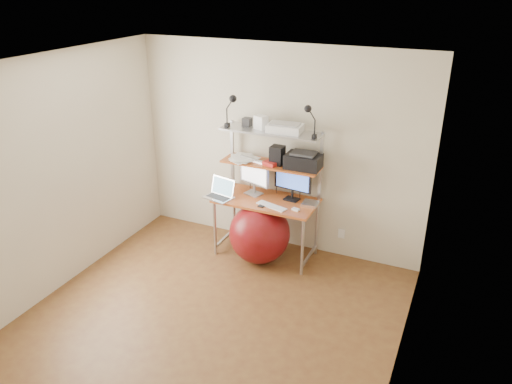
# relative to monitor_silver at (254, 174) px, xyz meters

# --- Properties ---
(room) EXTENTS (3.60, 3.60, 3.60)m
(room) POSITION_rel_monitor_silver_xyz_m (0.20, -1.54, 0.25)
(room) COLOR brown
(room) RESTS_ON ground
(computer_desk) EXTENTS (1.20, 0.60, 1.57)m
(computer_desk) POSITION_rel_monitor_silver_xyz_m (0.20, -0.04, -0.04)
(computer_desk) COLOR #C15E25
(computer_desk) RESTS_ON ground
(desktop) EXTENTS (1.20, 0.60, 0.00)m
(desktop) POSITION_rel_monitor_silver_xyz_m (0.20, -0.10, -0.26)
(desktop) COLOR #C15E25
(desktop) RESTS_ON computer_desk
(mid_shelf) EXTENTS (1.18, 0.34, 0.00)m
(mid_shelf) POSITION_rel_monitor_silver_xyz_m (0.20, 0.03, 0.16)
(mid_shelf) COLOR #C15E25
(mid_shelf) RESTS_ON computer_desk
(top_shelf) EXTENTS (1.18, 0.34, 0.00)m
(top_shelf) POSITION_rel_monitor_silver_xyz_m (0.20, 0.03, 0.56)
(top_shelf) COLOR #AAAAAE
(top_shelf) RESTS_ON computer_desk
(floor) EXTENTS (3.60, 3.60, 0.00)m
(floor) POSITION_rel_monitor_silver_xyz_m (0.20, -1.54, -1.00)
(floor) COLOR brown
(floor) RESTS_ON ground
(wall_outlet) EXTENTS (0.08, 0.01, 0.12)m
(wall_outlet) POSITION_rel_monitor_silver_xyz_m (1.05, 0.25, -0.70)
(wall_outlet) COLOR white
(wall_outlet) RESTS_ON room
(monitor_silver) EXTENTS (0.42, 0.20, 0.48)m
(monitor_silver) POSITION_rel_monitor_silver_xyz_m (0.00, 0.00, 0.00)
(monitor_silver) COLOR #ABAAAF
(monitor_silver) RESTS_ON desktop
(monitor_black) EXTENTS (0.47, 0.15, 0.47)m
(monitor_black) POSITION_rel_monitor_silver_xyz_m (0.48, 0.03, -0.02)
(monitor_black) COLOR black
(monitor_black) RESTS_ON desktop
(laptop) EXTENTS (0.38, 0.33, 0.29)m
(laptop) POSITION_rel_monitor_silver_xyz_m (-0.32, -0.26, -0.21)
(laptop) COLOR silver
(laptop) RESTS_ON desktop
(keyboard) EXTENTS (0.39, 0.21, 0.01)m
(keyboard) POSITION_rel_monitor_silver_xyz_m (0.33, -0.25, -0.25)
(keyboard) COLOR white
(keyboard) RESTS_ON desktop
(mouse) EXTENTS (0.09, 0.07, 0.02)m
(mouse) POSITION_rel_monitor_silver_xyz_m (0.62, -0.24, -0.24)
(mouse) COLOR white
(mouse) RESTS_ON desktop
(mac_mini) EXTENTS (0.18, 0.18, 0.03)m
(mac_mini) POSITION_rel_monitor_silver_xyz_m (0.73, -0.03, -0.24)
(mac_mini) COLOR silver
(mac_mini) RESTS_ON desktop
(phone) EXTENTS (0.08, 0.14, 0.01)m
(phone) POSITION_rel_monitor_silver_xyz_m (0.23, -0.26, -0.25)
(phone) COLOR black
(phone) RESTS_ON desktop
(printer) EXTENTS (0.40, 0.28, 0.19)m
(printer) POSITION_rel_monitor_silver_xyz_m (0.60, 0.04, 0.24)
(printer) COLOR black
(printer) RESTS_ON mid_shelf
(nas_cube) EXTENTS (0.15, 0.15, 0.22)m
(nas_cube) POSITION_rel_monitor_silver_xyz_m (0.28, 0.04, 0.26)
(nas_cube) COLOR black
(nas_cube) RESTS_ON mid_shelf
(red_box) EXTENTS (0.19, 0.15, 0.04)m
(red_box) POSITION_rel_monitor_silver_xyz_m (0.22, -0.03, 0.18)
(red_box) COLOR #AF1F1C
(red_box) RESTS_ON mid_shelf
(scanner) EXTENTS (0.41, 0.28, 0.10)m
(scanner) POSITION_rel_monitor_silver_xyz_m (0.36, 0.04, 0.60)
(scanner) COLOR white
(scanner) RESTS_ON top_shelf
(box_white) EXTENTS (0.16, 0.15, 0.16)m
(box_white) POSITION_rel_monitor_silver_xyz_m (0.07, 0.04, 0.63)
(box_white) COLOR white
(box_white) RESTS_ON top_shelf
(box_grey) EXTENTS (0.10, 0.10, 0.10)m
(box_grey) POSITION_rel_monitor_silver_xyz_m (-0.13, 0.08, 0.60)
(box_grey) COLOR #323134
(box_grey) RESTS_ON top_shelf
(clip_lamp_left) EXTENTS (0.15, 0.09, 0.39)m
(clip_lamp_left) POSITION_rel_monitor_silver_xyz_m (-0.25, -0.07, 0.84)
(clip_lamp_left) COLOR black
(clip_lamp_left) RESTS_ON top_shelf
(clip_lamp_right) EXTENTS (0.14, 0.08, 0.36)m
(clip_lamp_right) POSITION_rel_monitor_silver_xyz_m (0.68, -0.06, 0.82)
(clip_lamp_right) COLOR black
(clip_lamp_right) RESTS_ON top_shelf
(exercise_ball) EXTENTS (0.73, 0.73, 0.73)m
(exercise_ball) POSITION_rel_monitor_silver_xyz_m (0.19, -0.26, -0.63)
(exercise_ball) COLOR maroon
(exercise_ball) RESTS_ON floor
(paper_stack) EXTENTS (0.42, 0.42, 0.03)m
(paper_stack) POSITION_rel_monitor_silver_xyz_m (-0.16, 0.02, 0.17)
(paper_stack) COLOR white
(paper_stack) RESTS_ON mid_shelf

